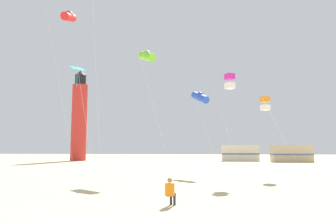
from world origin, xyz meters
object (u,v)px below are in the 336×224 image
object	(u,v)px
kite_diamond_cyan	(78,73)
kite_tube_lime	(147,56)
kite_box_magenta	(230,81)
kite_tube_scarlet	(69,17)
kite_box_orange	(265,104)
rv_van_cream	(240,153)
lighthouse_distant	(79,118)
rv_van_tan	(291,154)
kite_tube_blue	(200,97)
kite_flyer_standing	(170,191)

from	to	relation	value
kite_diamond_cyan	kite_tube_lime	bearing A→B (deg)	58.43
kite_box_magenta	kite_tube_scarlet	bearing A→B (deg)	175.59
kite_box_orange	kite_box_magenta	world-z (taller)	kite_box_magenta
rv_van_cream	lighthouse_distant	bearing A→B (deg)	-174.84
kite_tube_lime	rv_van_tan	xyz separation A→B (m)	(19.85, 27.35, -8.99)
kite_tube_blue	rv_van_cream	size ratio (longest dim) A/B	1.20
kite_flyer_standing	lighthouse_distant	distance (m)	46.93
kite_box_orange	kite_tube_blue	distance (m)	6.07
kite_tube_scarlet	kite_diamond_cyan	size ratio (longest dim) A/B	1.78
kite_box_orange	kite_tube_blue	world-z (taller)	kite_tube_blue
kite_flyer_standing	kite_box_magenta	size ratio (longest dim) A/B	0.15
kite_box_orange	kite_box_magenta	bearing A→B (deg)	-136.36
rv_van_tan	kite_box_magenta	bearing A→B (deg)	-116.99
kite_box_magenta	kite_diamond_cyan	world-z (taller)	kite_diamond_cyan
kite_tube_blue	rv_van_cream	world-z (taller)	kite_tube_blue
kite_tube_lime	lighthouse_distant	distance (m)	33.65
kite_diamond_cyan	kite_tube_blue	xyz separation A→B (m)	(8.35, 8.91, -0.36)
kite_flyer_standing	rv_van_cream	world-z (taller)	rv_van_cream
kite_tube_scarlet	kite_tube_blue	world-z (taller)	kite_tube_scarlet
kite_diamond_cyan	rv_van_tan	xyz separation A→B (m)	(23.59, 33.44, -6.10)
kite_tube_blue	lighthouse_distant	distance (m)	33.98
kite_tube_scarlet	kite_box_orange	size ratio (longest dim) A/B	2.14
lighthouse_distant	rv_van_cream	world-z (taller)	lighthouse_distant
kite_flyer_standing	kite_tube_scarlet	world-z (taller)	kite_tube_scarlet
kite_tube_blue	lighthouse_distant	xyz separation A→B (m)	(-22.03, 25.86, 0.71)
kite_box_orange	lighthouse_distant	size ratio (longest dim) A/B	0.40
kite_box_orange	kite_tube_scarlet	bearing A→B (deg)	-172.99
kite_box_magenta	rv_van_tan	world-z (taller)	kite_box_magenta
kite_box_orange	rv_van_cream	world-z (taller)	kite_box_orange
kite_tube_blue	rv_van_tan	size ratio (longest dim) A/B	1.19
kite_box_orange	rv_van_tan	size ratio (longest dim) A/B	1.01
kite_tube_lime	kite_box_magenta	bearing A→B (deg)	-22.11
kite_tube_blue	kite_flyer_standing	bearing A→B (deg)	-95.14
lighthouse_distant	kite_diamond_cyan	bearing A→B (deg)	-68.53
lighthouse_distant	rv_van_cream	xyz separation A→B (m)	(29.26, 1.70, -6.45)
rv_van_tan	kite_tube_lime	bearing A→B (deg)	-129.56
kite_tube_lime	rv_van_cream	bearing A→B (deg)	68.69
kite_tube_lime	rv_van_tan	bearing A→B (deg)	54.03
rv_van_cream	kite_tube_scarlet	bearing A→B (deg)	-117.90
kite_tube_scarlet	rv_van_tan	distance (m)	41.08
kite_tube_scarlet	kite_tube_lime	size ratio (longest dim) A/B	1.28
kite_diamond_cyan	lighthouse_distant	size ratio (longest dim) A/B	0.48
kite_tube_lime	kite_diamond_cyan	bearing A→B (deg)	-121.57
lighthouse_distant	rv_van_tan	distance (m)	37.84
kite_tube_lime	kite_diamond_cyan	xyz separation A→B (m)	(-3.74, -6.09, -2.89)
kite_tube_scarlet	kite_box_magenta	xyz separation A→B (m)	(13.31, -1.03, -6.13)
kite_tube_lime	rv_van_tan	size ratio (longest dim) A/B	1.69
rv_van_tan	kite_flyer_standing	bearing A→B (deg)	-116.08
lighthouse_distant	kite_tube_scarlet	bearing A→B (deg)	-70.25
rv_van_cream	kite_tube_blue	bearing A→B (deg)	-102.87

